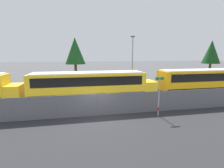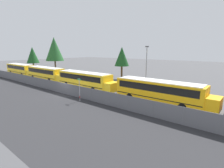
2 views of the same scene
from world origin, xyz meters
The scene contains 12 objects.
ground_plane centered at (0.00, 0.00, 0.00)m, with size 200.00×200.00×0.00m, color #4C4C4F.
road_strip centered at (0.00, -6.00, 0.00)m, with size 113.07×12.00×0.01m.
fence centered at (0.00, 0.00, 0.90)m, with size 79.14×0.07×1.77m.
school_bus_0 centered at (-26.55, 4.73, 1.83)m, with size 12.88×2.57×3.06m.
school_bus_1 centered at (-13.45, 4.62, 1.83)m, with size 12.88×2.57×3.06m.
school_bus_2 centered at (-0.05, 4.30, 1.83)m, with size 12.88×2.57×3.06m.
school_bus_3 centered at (13.82, 4.62, 1.83)m, with size 12.88×2.57×3.06m.
street_sign centered at (4.78, -0.99, 1.66)m, with size 0.70×0.09×3.14m.
light_pole centered at (7.16, 13.09, 4.17)m, with size 0.60×0.24×7.57m.
tree_0 centered at (-1.61, 17.28, 5.31)m, with size 3.41×3.41×7.57m.
tree_1 centered at (-26.36, 15.32, 7.08)m, with size 5.55×5.55×10.70m.
tree_3 centered at (-40.88, 15.41, 4.97)m, with size 4.46×4.46×7.89m.
Camera 2 is at (22.91, -15.99, 6.94)m, focal length 28.00 mm.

